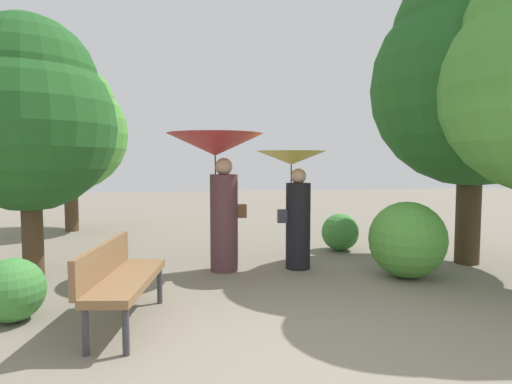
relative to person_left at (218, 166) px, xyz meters
The scene contains 10 objects.
ground_plane 3.47m from the person_left, 77.87° to the right, with size 40.00×40.00×0.00m, color gray.
person_left is the anchor object (origin of this frame).
person_right 1.20m from the person_left, ahead, with size 1.05×1.05×1.80m.
park_bench 2.53m from the person_left, 119.38° to the right, with size 0.71×1.56×0.83m.
tree_near_left 2.76m from the person_left, behind, with size 2.41×2.41×3.68m.
tree_near_right 4.26m from the person_left, ahead, with size 3.14×3.14×4.83m.
tree_mid_left 5.34m from the person_left, 126.65° to the left, with size 2.65×2.65×3.94m.
bush_path_left 3.08m from the person_left, 142.50° to the right, with size 0.66×0.66×0.66m, color #428C3D.
bush_path_right 2.85m from the person_left, 25.63° to the left, with size 0.68×0.68×0.68m, color #428C3D.
bush_behind_bench 2.91m from the person_left, 16.92° to the right, with size 1.08×1.08×1.08m, color #4C9338.
Camera 1 is at (-1.10, -3.35, 1.65)m, focal length 30.24 mm.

